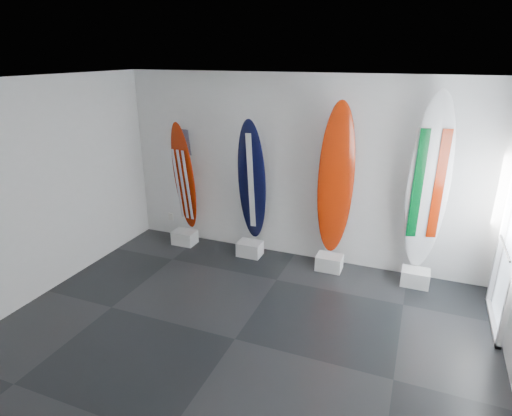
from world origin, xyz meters
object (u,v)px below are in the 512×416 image
at_px(surfboard_usa, 184,177).
at_px(surfboard_navy, 252,182).
at_px(surfboard_italy, 428,184).
at_px(surfboard_swiss, 336,181).

bearing_deg(surfboard_usa, surfboard_navy, 9.63).
bearing_deg(surfboard_italy, surfboard_usa, 165.55).
relative_size(surfboard_swiss, surfboard_italy, 0.93).
height_order(surfboard_usa, surfboard_navy, surfboard_navy).
bearing_deg(surfboard_swiss, surfboard_usa, 159.37).
height_order(surfboard_navy, surfboard_swiss, surfboard_swiss).
height_order(surfboard_usa, surfboard_swiss, surfboard_swiss).
relative_size(surfboard_navy, surfboard_italy, 0.81).
xyz_separation_m(surfboard_usa, surfboard_navy, (1.28, 0.00, 0.06)).
distance_m(surfboard_usa, surfboard_navy, 1.28).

